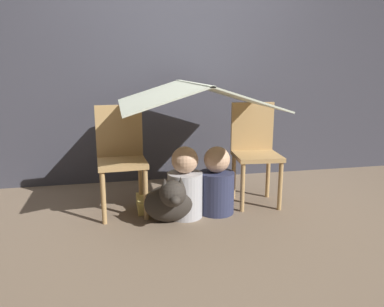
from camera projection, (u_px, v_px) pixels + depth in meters
ground_plane at (197, 218)px, 2.92m from camera, size 8.80×8.80×0.00m
wall_back at (173, 57)px, 3.72m from camera, size 7.00×0.05×2.50m
chair_left at (121, 155)px, 2.96m from camera, size 0.39×0.39×0.86m
chair_right at (255, 149)px, 3.19m from camera, size 0.40×0.40×0.86m
sheet_canopy at (192, 94)px, 2.91m from camera, size 1.12×1.24×0.19m
person_front at (185, 186)px, 2.91m from camera, size 0.27×0.27×0.56m
person_second at (217, 184)px, 2.99m from camera, size 0.28×0.28×0.54m
dog at (171, 201)px, 2.79m from camera, size 0.39×0.39×0.39m
floor_cushion at (159, 202)px, 3.12m from camera, size 0.36×0.29×0.10m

